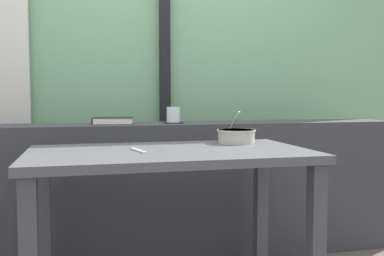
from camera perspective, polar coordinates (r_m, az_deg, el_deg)
outdoor_backdrop at (r=3.14m, az=-5.96°, el=12.64°), size 4.80×0.08×2.80m
window_divider_post at (r=3.08m, az=-3.58°, el=10.95°), size 0.07×0.05×2.60m
dark_console_ledge at (r=2.53m, az=-3.72°, el=-8.28°), size 2.80×0.33×0.79m
breakfast_table at (r=1.86m, az=-2.95°, el=-6.30°), size 1.17×0.66×0.71m
coaster_square at (r=2.47m, az=-2.45°, el=0.69°), size 0.10×0.10×0.00m
juice_glass at (r=2.47m, az=-2.46°, el=1.69°), size 0.08×0.08×0.09m
closed_book at (r=2.43m, az=-10.31°, el=0.95°), size 0.24×0.17×0.04m
soup_bowl at (r=2.12m, az=5.81°, el=-1.05°), size 0.19×0.19×0.16m
fork_utensil at (r=1.81m, az=-7.03°, el=-2.94°), size 0.05×0.17×0.01m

